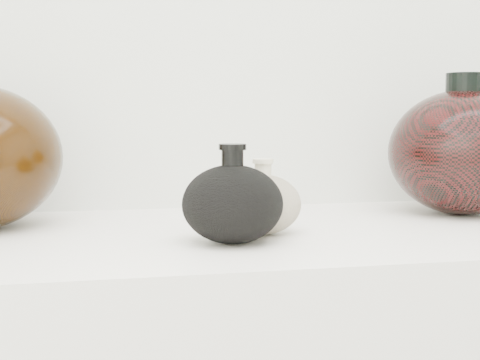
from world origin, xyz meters
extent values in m
cube|color=silver|center=(0.00, 0.95, 0.89)|extent=(1.20, 0.50, 0.03)
ellipsoid|color=black|center=(0.00, 0.86, 0.95)|extent=(0.16, 0.16, 0.10)
cylinder|color=black|center=(0.00, 0.86, 1.01)|extent=(0.04, 0.04, 0.03)
cylinder|color=black|center=(0.00, 0.86, 1.03)|extent=(0.04, 0.04, 0.01)
ellipsoid|color=beige|center=(0.05, 0.92, 0.94)|extent=(0.11, 0.11, 0.08)
cylinder|color=beige|center=(0.05, 0.92, 0.99)|extent=(0.02, 0.02, 0.03)
cylinder|color=beige|center=(0.05, 0.92, 1.00)|extent=(0.03, 0.03, 0.01)
ellipsoid|color=black|center=(0.42, 1.03, 1.00)|extent=(0.28, 0.28, 0.21)
cylinder|color=black|center=(0.42, 1.03, 1.11)|extent=(0.07, 0.07, 0.04)
camera|label=1|loc=(-0.18, 0.02, 1.07)|focal=50.00mm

